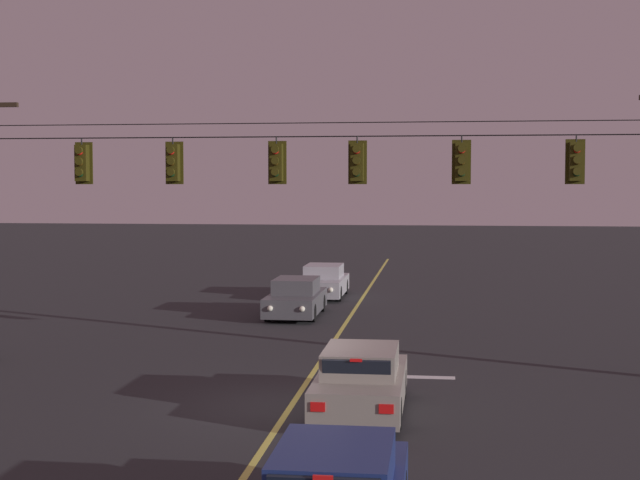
{
  "coord_description": "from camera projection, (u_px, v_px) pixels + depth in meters",
  "views": [
    {
      "loc": [
        3.11,
        -19.49,
        4.81
      ],
      "look_at": [
        0.0,
        4.95,
        3.32
      ],
      "focal_mm": 51.58,
      "sensor_mm": 36.0,
      "label": 1
    }
  ],
  "objects": [
    {
      "name": "car_oncoming_lead",
      "position": [
        296.0,
        298.0,
        33.61
      ],
      "size": [
        1.8,
        4.42,
        1.39
      ],
      "color": "#4C4C51",
      "rests_on": "ground"
    },
    {
      "name": "traffic_light_left_inner",
      "position": [
        173.0,
        163.0,
        24.03
      ],
      "size": [
        0.48,
        0.41,
        1.22
      ],
      "color": "black"
    },
    {
      "name": "traffic_light_right_inner",
      "position": [
        357.0,
        162.0,
        23.42
      ],
      "size": [
        0.48,
        0.41,
        1.22
      ],
      "color": "black"
    },
    {
      "name": "traffic_light_leftmost",
      "position": [
        82.0,
        163.0,
        24.34
      ],
      "size": [
        0.48,
        0.41,
        1.22
      ],
      "color": "black"
    },
    {
      "name": "traffic_light_centre",
      "position": [
        276.0,
        162.0,
        23.68
      ],
      "size": [
        0.48,
        0.41,
        1.22
      ],
      "color": "black"
    },
    {
      "name": "traffic_light_far_right",
      "position": [
        576.0,
        161.0,
        22.73
      ],
      "size": [
        0.48,
        0.41,
        1.22
      ],
      "color": "black"
    },
    {
      "name": "traffic_light_rightmost",
      "position": [
        462.0,
        162.0,
        23.08
      ],
      "size": [
        0.48,
        0.41,
        1.22
      ],
      "color": "black"
    },
    {
      "name": "ground_plane",
      "position": [
        291.0,
        406.0,
        19.98
      ],
      "size": [
        180.0,
        180.0,
        0.0
      ],
      "primitive_type": "plane",
      "color": "#28282B"
    },
    {
      "name": "signal_span_assembly",
      "position": [
        315.0,
        221.0,
        23.66
      ],
      "size": [
        19.63,
        0.32,
        7.44
      ],
      "color": "#2D2116",
      "rests_on": "ground"
    },
    {
      "name": "lane_centre_stripe",
      "position": [
        339.0,
        333.0,
        29.84
      ],
      "size": [
        0.14,
        60.0,
        0.01
      ],
      "primitive_type": "cube",
      "color": "#D1C64C",
      "rests_on": "ground"
    },
    {
      "name": "car_oncoming_trailing",
      "position": [
        324.0,
        282.0,
        39.3
      ],
      "size": [
        1.8,
        4.42,
        1.39
      ],
      "color": "#A5A5AD",
      "rests_on": "ground"
    },
    {
      "name": "car_waiting_near_lane",
      "position": [
        361.0,
        382.0,
        19.4
      ],
      "size": [
        1.8,
        4.33,
        1.39
      ],
      "color": "gray",
      "rests_on": "ground"
    },
    {
      "name": "stop_bar_paint",
      "position": [
        387.0,
        376.0,
        23.06
      ],
      "size": [
        3.4,
        0.36,
        0.01
      ],
      "primitive_type": "cube",
      "color": "silver",
      "rests_on": "ground"
    }
  ]
}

